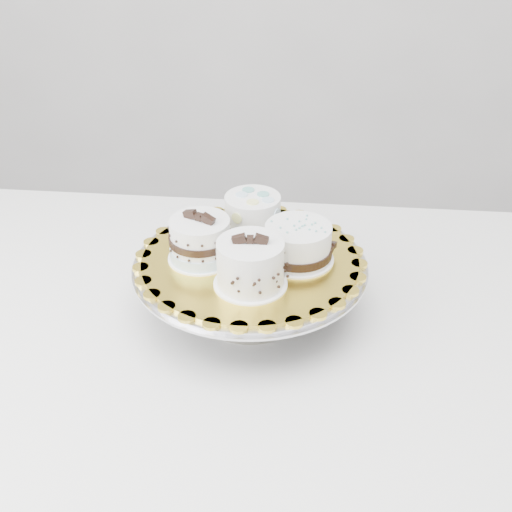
# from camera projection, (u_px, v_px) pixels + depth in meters

# --- Properties ---
(table) EXTENTS (1.27, 0.86, 0.75)m
(table) POSITION_uv_depth(u_px,v_px,m) (233.00, 346.00, 1.13)
(table) COLOR white
(table) RESTS_ON floor
(cake_stand) EXTENTS (0.38, 0.38, 0.10)m
(cake_stand) POSITION_uv_depth(u_px,v_px,m) (250.00, 277.00, 1.06)
(cake_stand) COLOR gray
(cake_stand) RESTS_ON table
(cake_board) EXTENTS (0.42, 0.42, 0.01)m
(cake_board) POSITION_uv_depth(u_px,v_px,m) (250.00, 259.00, 1.04)
(cake_board) COLOR gold
(cake_board) RESTS_ON cake_stand
(cake_swirl) EXTENTS (0.11, 0.11, 0.09)m
(cake_swirl) POSITION_uv_depth(u_px,v_px,m) (250.00, 265.00, 0.96)
(cake_swirl) COLOR white
(cake_swirl) RESTS_ON cake_board
(cake_banded) EXTENTS (0.13, 0.13, 0.09)m
(cake_banded) POSITION_uv_depth(u_px,v_px,m) (200.00, 241.00, 1.02)
(cake_banded) COLOR white
(cake_banded) RESTS_ON cake_board
(cake_dots) EXTENTS (0.12, 0.12, 0.07)m
(cake_dots) POSITION_uv_depth(u_px,v_px,m) (253.00, 215.00, 1.09)
(cake_dots) COLOR white
(cake_dots) RESTS_ON cake_board
(cake_ribbon) EXTENTS (0.13, 0.13, 0.06)m
(cake_ribbon) POSITION_uv_depth(u_px,v_px,m) (299.00, 244.00, 1.02)
(cake_ribbon) COLOR white
(cake_ribbon) RESTS_ON cake_board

